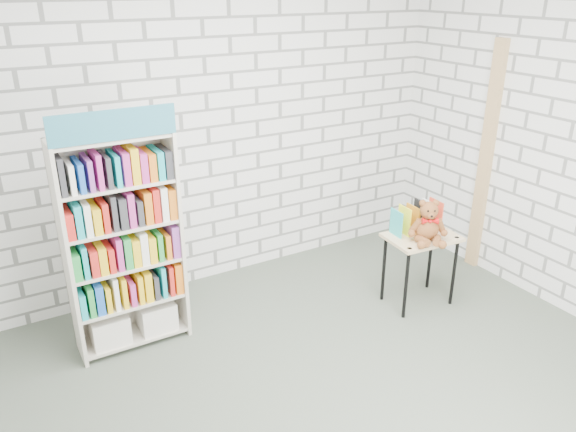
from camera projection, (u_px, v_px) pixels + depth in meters
ground at (340, 402)px, 3.66m from camera, size 4.50×4.50×0.00m
room_shell at (352, 135)px, 2.96m from camera, size 4.52×4.02×2.81m
bookshelf at (123, 243)px, 3.97m from camera, size 0.80×0.31×1.80m
display_table at (421, 245)px, 4.60m from camera, size 0.61×0.44×0.62m
table_books at (416, 218)px, 4.60m from camera, size 0.41×0.21×0.24m
teddy_bear at (428, 225)px, 4.43m from camera, size 0.32×0.31×0.34m
door_trim at (486, 160)px, 5.04m from camera, size 0.05×0.12×2.10m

